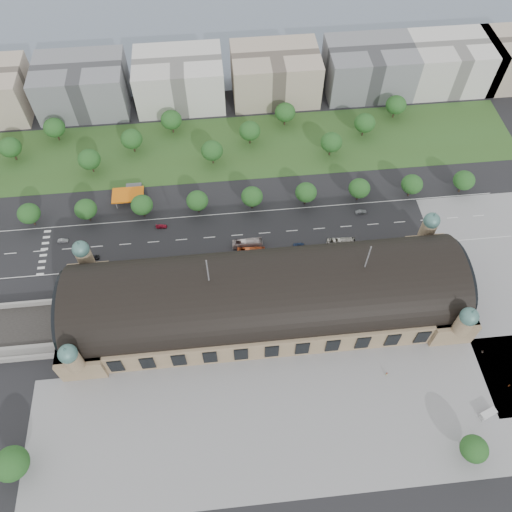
{
  "coord_description": "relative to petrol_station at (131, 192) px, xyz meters",
  "views": [
    {
      "loc": [
        -13.1,
        -93.3,
        171.61
      ],
      "look_at": [
        -1.93,
        16.49,
        14.0
      ],
      "focal_mm": 35.0,
      "sensor_mm": 36.0,
      "label": 1
    }
  ],
  "objects": [
    {
      "name": "office_5",
      "position": [
        123.91,
        67.72,
        9.05
      ],
      "size": [
        45.0,
        32.0,
        24.0
      ],
      "primitive_type": "cube",
      "color": "slate",
      "rests_on": "ground"
    },
    {
      "name": "office_4",
      "position": [
        73.91,
        67.72,
        9.05
      ],
      "size": [
        45.0,
        32.0,
        24.0
      ],
      "primitive_type": "cube",
      "color": "#B3A18D",
      "rests_on": "ground"
    },
    {
      "name": "pedestrian_0",
      "position": [
        94.29,
        -95.85,
        -1.97
      ],
      "size": [
        1.0,
        0.63,
        1.97
      ],
      "primitive_type": "imported",
      "rotation": [
        0.0,
        0.0,
        0.08
      ],
      "color": "gray",
      "rests_on": "ground"
    },
    {
      "name": "van_south",
      "position": [
        124.78,
        -113.54,
        -1.75
      ],
      "size": [
        6.24,
        4.15,
        2.51
      ],
      "rotation": [
        0.0,
        0.0,
        0.35
      ],
      "color": "silver",
      "rests_on": "ground"
    },
    {
      "name": "office_6",
      "position": [
        168.91,
        67.72,
        9.05
      ],
      "size": [
        45.0,
        32.0,
        24.0
      ],
      "primitive_type": "cube",
      "color": "silver",
      "rests_on": "ground"
    },
    {
      "name": "tree_belt_3",
      "position": [
        -19.09,
        17.72,
        5.1
      ],
      "size": [
        10.4,
        10.4,
        12.48
      ],
      "color": "#2D2116",
      "rests_on": "ground"
    },
    {
      "name": "traffic_car_1",
      "position": [
        -28.56,
        -23.16,
        -2.24
      ],
      "size": [
        4.34,
        1.65,
        1.41
      ],
      "primitive_type": "imported",
      "rotation": [
        0.0,
        0.0,
        1.53
      ],
      "color": "#92949A",
      "rests_on": "ground"
    },
    {
      "name": "traffic_car_3",
      "position": [
        13.37,
        -19.57,
        -2.25
      ],
      "size": [
        4.91,
        2.21,
        1.4
      ],
      "primitive_type": "imported",
      "rotation": [
        0.0,
        0.0,
        1.52
      ],
      "color": "maroon",
      "rests_on": "ground"
    },
    {
      "name": "station",
      "position": [
        53.91,
        -65.28,
        7.33
      ],
      "size": [
        150.0,
        48.4,
        44.3
      ],
      "color": "#9C8161",
      "rests_on": "ground"
    },
    {
      "name": "pedestrian_4",
      "position": [
        118.91,
        -121.11,
        -2.08
      ],
      "size": [
        1.0,
        1.21,
        1.74
      ],
      "primitive_type": "imported",
      "rotation": [
        0.0,
        0.0,
        4.16
      ],
      "color": "gray",
      "rests_on": "ground"
    },
    {
      "name": "bus_east",
      "position": [
        89.55,
        -36.71,
        -1.27
      ],
      "size": [
        12.2,
        3.45,
        3.36
      ],
      "primitive_type": "imported",
      "rotation": [
        0.0,
        0.0,
        1.52
      ],
      "color": "beige",
      "rests_on": "ground"
    },
    {
      "name": "tree_belt_2",
      "position": [
        -38.09,
        41.72,
        5.1
      ],
      "size": [
        10.4,
        10.4,
        12.48
      ],
      "color": "#2D2116",
      "rests_on": "ground"
    },
    {
      "name": "tree_belt_1",
      "position": [
        -57.09,
        29.72,
        5.1
      ],
      "size": [
        10.4,
        10.4,
        12.48
      ],
      "color": "#2D2116",
      "rests_on": "ground"
    },
    {
      "name": "traffic_car_4",
      "position": [
        71.52,
        -35.59,
        -2.16
      ],
      "size": [
        4.75,
        2.24,
        1.57
      ],
      "primitive_type": "imported",
      "rotation": [
        0.0,
        0.0,
        -1.66
      ],
      "color": "#192746",
      "rests_on": "ground"
    },
    {
      "name": "pedestrian_2",
      "position": [
        131.72,
        -90.99,
        -2.06
      ],
      "size": [
        0.64,
        0.94,
        1.78
      ],
      "primitive_type": "imported",
      "rotation": [
        0.0,
        0.0,
        1.74
      ],
      "color": "gray",
      "rests_on": "ground"
    },
    {
      "name": "traffic_car_5",
      "position": [
        101.98,
        -20.46,
        -2.13
      ],
      "size": [
        5.01,
        1.91,
        1.63
      ],
      "primitive_type": "imported",
      "rotation": [
        0.0,
        0.0,
        1.61
      ],
      "color": "#505357",
      "rests_on": "ground"
    },
    {
      "name": "tree_row_9",
      "position": [
        149.91,
        -12.28,
        4.48
      ],
      "size": [
        9.6,
        9.6,
        11.52
      ],
      "color": "#2D2116",
      "rests_on": "ground"
    },
    {
      "name": "tree_belt_8",
      "position": [
        75.91,
        41.72,
        5.1
      ],
      "size": [
        10.4,
        10.4,
        12.48
      ],
      "color": "#2D2116",
      "rests_on": "ground"
    },
    {
      "name": "tree_belt_9",
      "position": [
        94.91,
        17.72,
        5.1
      ],
      "size": [
        10.4,
        10.4,
        12.48
      ],
      "color": "#2D2116",
      "rests_on": "ground"
    },
    {
      "name": "tree_row_5",
      "position": [
        53.91,
        -12.28,
        4.48
      ],
      "size": [
        9.6,
        9.6,
        11.52
      ],
      "color": "#2D2116",
      "rests_on": "ground"
    },
    {
      "name": "tree_row_3",
      "position": [
        5.91,
        -12.28,
        4.48
      ],
      "size": [
        9.6,
        9.6,
        11.52
      ],
      "color": "#2D2116",
      "rests_on": "ground"
    },
    {
      "name": "tree_belt_7",
      "position": [
        56.91,
        29.72,
        5.1
      ],
      "size": [
        10.4,
        10.4,
        12.48
      ],
      "color": "#2D2116",
      "rests_on": "ground"
    },
    {
      "name": "plaza_south",
      "position": [
        63.91,
        -109.28,
        -2.95
      ],
      "size": [
        190.0,
        48.0,
        0.12
      ],
      "primitive_type": "cube",
      "color": "gray",
      "rests_on": "ground"
    },
    {
      "name": "office_2",
      "position": [
        -26.09,
        67.72,
        9.05
      ],
      "size": [
        45.0,
        32.0,
        24.0
      ],
      "primitive_type": "cube",
      "color": "slate",
      "rests_on": "ground"
    },
    {
      "name": "grass_belt",
      "position": [
        38.91,
        27.72,
        -2.95
      ],
      "size": [
        300.0,
        45.0,
        0.1
      ],
      "primitive_type": "cube",
      "color": "#325321",
      "rests_on": "ground"
    },
    {
      "name": "petrol_station",
      "position": [
        0.0,
        0.0,
        0.0
      ],
      "size": [
        14.0,
        13.0,
        5.05
      ],
      "color": "#D7640C",
      "rests_on": "ground"
    },
    {
      "name": "traffic_car_2",
      "position": [
        -14.93,
        -33.53,
        -2.27
      ],
      "size": [
        5.08,
        2.74,
        1.36
      ],
      "primitive_type": "imported",
      "rotation": [
        0.0,
        0.0,
        -1.47
      ],
      "color": "black",
      "rests_on": "ground"
    },
    {
      "name": "tree_belt_5",
      "position": [
        18.91,
        41.72,
        5.1
      ],
      "size": [
        10.4,
        10.4,
        12.48
      ],
      "color": "#2D2116",
      "rests_on": "ground"
    },
    {
      "name": "parked_car_4",
      "position": [
        25.36,
        -42.22,
        -2.17
      ],
      "size": [
        4.98,
        3.16,
        1.55
      ],
      "primitive_type": "imported",
      "rotation": [
        0.0,
        0.0,
        -1.22
      ],
      "color": "silver",
      "rests_on": "ground"
    },
    {
      "name": "parked_car_3",
      "position": [
        15.86,
        -43.31,
        -2.29
      ],
      "size": [
        4.14,
        2.95,
        1.31
      ],
      "primitive_type": "imported",
      "rotation": [
        0.0,
        0.0,
        -1.16
      ],
      "color": "#505256",
      "rests_on": "ground"
    },
    {
      "name": "tree_belt_6",
      "position": [
        37.91,
        17.72,
        5.1
      ],
      "size": [
        10.4,
        10.4,
        12.48
      ],
      "color": "#2D2116",
      "rests_on": "ground"
    },
    {
      "name": "tree_plaza_sw",
      "position": [
        -31.09,
        -115.28,
        5.1
      ],
      "size": [
        11.0,
        11.0,
        12.73
      ],
      "color": "#2D2116",
      "rests_on": "ground"
    },
    {
      "name": "tree_plaza_s",
      "position": [
        113.91,
        -125.28,
        3.86
      ],
      "size": [
        9.0,
        9.0,
        10.64
      ],
      "color": "#2D2116",
      "rests_on": "ground"
    },
    {
      "name": "parked_car_0",
      "position": [
        -15.28,
        -40.28,
        -2.13
      ],
      "size": [
        5.24,
        3.66,
        1.64
      ],
      "primitive_type": "imported",
      "rotation": [
        0.0,
        0.0,
        -1.14
      ],
      "color": "black",
      "rests_on": "ground"
    },
    {
      "name": "pedestrian_1",
      "position": [
        136.35,
        -104.44,
        -2.08
      ],
      "size": [
        0.72,
        0.75,
        1.73
      ],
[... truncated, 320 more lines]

